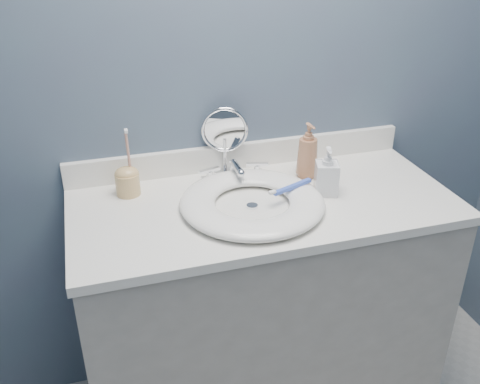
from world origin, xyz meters
name	(u,v)px	position (x,y,z in m)	size (l,w,h in m)	color
back_wall	(240,79)	(0.00, 1.25, 1.20)	(2.20, 0.02, 2.40)	#495F6E
vanity_cabinet	(262,312)	(0.00, 0.97, 0.42)	(1.20, 0.55, 0.85)	#ACA69D
countertop	(264,205)	(0.00, 0.97, 0.86)	(1.22, 0.57, 0.03)	white
backsplash	(241,155)	(0.00, 1.24, 0.93)	(1.22, 0.02, 0.09)	white
basin	(252,202)	(-0.05, 0.94, 0.90)	(0.45, 0.45, 0.04)	white
drain	(252,206)	(-0.05, 0.94, 0.88)	(0.04, 0.04, 0.01)	silver
faucet	(235,173)	(-0.05, 1.14, 0.91)	(0.25, 0.13, 0.07)	silver
makeup_mirror	(225,137)	(-0.06, 1.21, 1.01)	(0.16, 0.09, 0.24)	silver
soap_bottle_amber	(308,151)	(0.20, 1.10, 0.98)	(0.07, 0.07, 0.19)	#AA6F4C
soap_bottle_clear	(327,171)	(0.21, 0.97, 0.96)	(0.07, 0.07, 0.16)	silver
toothbrush_holder	(127,180)	(-0.41, 1.14, 0.93)	(0.08, 0.08, 0.22)	tan
toothbrush_lying	(291,187)	(0.08, 0.96, 0.92)	(0.17, 0.08, 0.02)	blue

